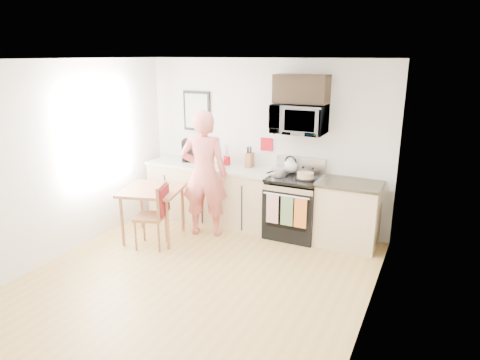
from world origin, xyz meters
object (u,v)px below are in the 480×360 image
at_px(dining_table, 152,194).
at_px(chair, 159,207).
at_px(person, 204,174).
at_px(microwave, 299,119).
at_px(cake, 305,176).
at_px(range, 294,208).

xyz_separation_m(dining_table, chair, (0.27, -0.23, -0.08)).
distance_m(person, chair, 0.84).
bearing_deg(microwave, cake, -39.22).
relative_size(dining_table, cake, 3.07).
distance_m(dining_table, cake, 2.24).
bearing_deg(microwave, chair, -140.01).
relative_size(range, microwave, 1.53).
bearing_deg(person, cake, -179.40).
bearing_deg(person, dining_table, 18.12).
relative_size(range, chair, 1.24).
height_order(person, dining_table, person).
height_order(microwave, cake, microwave).
bearing_deg(dining_table, chair, -39.67).
xyz_separation_m(microwave, person, (-1.23, -0.63, -0.81)).
bearing_deg(chair, microwave, 21.95).
relative_size(microwave, chair, 0.81).
distance_m(microwave, chair, 2.35).
bearing_deg(person, chair, 44.74).
distance_m(microwave, dining_table, 2.40).
xyz_separation_m(microwave, cake, (0.17, -0.14, -0.79)).
distance_m(dining_table, chair, 0.36).
bearing_deg(range, microwave, 90.06).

